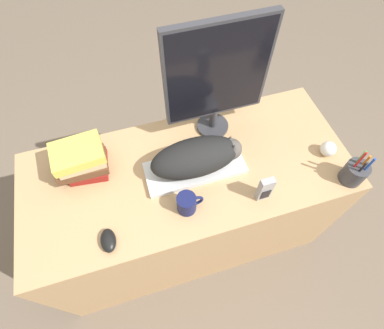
% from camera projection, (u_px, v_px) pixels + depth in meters
% --- Properties ---
extents(ground_plane, '(12.00, 12.00, 0.00)m').
position_uv_depth(ground_plane, '(204.00, 277.00, 1.80)').
color(ground_plane, '#6B5B4C').
extents(desk, '(1.46, 0.62, 0.76)m').
position_uv_depth(desk, '(189.00, 205.00, 1.63)').
color(desk, tan).
rests_on(desk, ground_plane).
extents(keyboard, '(0.43, 0.17, 0.02)m').
position_uv_depth(keyboard, '(195.00, 168.00, 1.30)').
color(keyboard, silver).
rests_on(keyboard, desk).
extents(cat, '(0.39, 0.17, 0.15)m').
position_uv_depth(cat, '(198.00, 157.00, 1.23)').
color(cat, black).
rests_on(cat, keyboard).
extents(monitor, '(0.43, 0.15, 0.56)m').
position_uv_depth(monitor, '(217.00, 76.00, 1.17)').
color(monitor, '#333338').
rests_on(monitor, desk).
extents(computer_mouse, '(0.06, 0.10, 0.04)m').
position_uv_depth(computer_mouse, '(108.00, 240.00, 1.13)').
color(computer_mouse, black).
rests_on(computer_mouse, desk).
extents(coffee_mug, '(0.11, 0.08, 0.09)m').
position_uv_depth(coffee_mug, '(187.00, 203.00, 1.18)').
color(coffee_mug, '#141947').
rests_on(coffee_mug, desk).
extents(pen_cup, '(0.10, 0.10, 0.20)m').
position_uv_depth(pen_cup, '(354.00, 172.00, 1.25)').
color(pen_cup, '#38383D').
rests_on(pen_cup, desk).
extents(baseball, '(0.07, 0.07, 0.07)m').
position_uv_depth(baseball, '(328.00, 149.00, 1.33)').
color(baseball, silver).
rests_on(baseball, desk).
extents(phone, '(0.06, 0.03, 0.14)m').
position_uv_depth(phone, '(265.00, 189.00, 1.19)').
color(phone, '#99999E').
rests_on(phone, desk).
extents(book_stack, '(0.22, 0.18, 0.16)m').
position_uv_depth(book_stack, '(82.00, 160.00, 1.24)').
color(book_stack, maroon).
rests_on(book_stack, desk).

